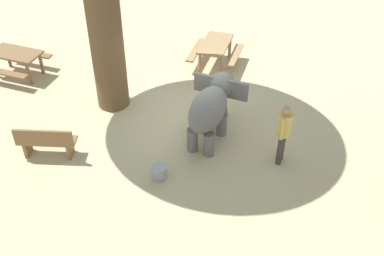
% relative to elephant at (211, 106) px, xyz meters
% --- Properties ---
extents(ground_plane, '(60.00, 60.00, 0.00)m').
position_rel_elephant_xyz_m(ground_plane, '(0.58, -0.70, -0.94)').
color(ground_plane, tan).
extents(elephant, '(1.43, 2.15, 1.48)m').
position_rel_elephant_xyz_m(elephant, '(0.00, 0.00, 0.00)').
color(elephant, slate).
rests_on(elephant, ground_plane).
extents(person_handler, '(0.32, 0.50, 1.62)m').
position_rel_elephant_xyz_m(person_handler, '(-1.80, 0.55, 0.00)').
color(person_handler, '#3F3833').
rests_on(person_handler, ground_plane).
extents(wooden_bench, '(1.45, 0.62, 0.88)m').
position_rel_elephant_xyz_m(wooden_bench, '(3.68, 1.62, -0.47)').
color(wooden_bench, brown).
rests_on(wooden_bench, ground_plane).
extents(picnic_table_near, '(1.67, 1.65, 0.78)m').
position_rel_elephant_xyz_m(picnic_table_near, '(6.24, -1.64, -0.36)').
color(picnic_table_near, brown).
rests_on(picnic_table_near, ground_plane).
extents(picnic_table_far, '(1.59, 1.61, 0.78)m').
position_rel_elephant_xyz_m(picnic_table_far, '(0.54, -3.53, -0.36)').
color(picnic_table_far, '#9E7A51').
rests_on(picnic_table_far, ground_plane).
extents(feed_bucket, '(0.36, 0.36, 0.32)m').
position_rel_elephant_xyz_m(feed_bucket, '(0.85, 1.73, -0.78)').
color(feed_bucket, gray).
rests_on(feed_bucket, ground_plane).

